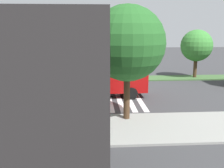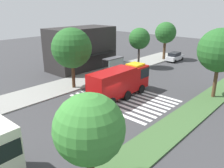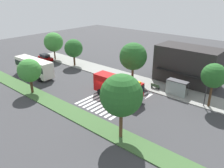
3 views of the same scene
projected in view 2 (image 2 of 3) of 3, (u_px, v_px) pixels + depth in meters
name	position (u px, v px, depth m)	size (l,w,h in m)	color
ground_plane	(110.00, 105.00, 25.44)	(120.00, 120.00, 0.00)	#38383A
sidewalk	(62.00, 86.00, 31.04)	(60.00, 5.24, 0.14)	gray
median_strip	(173.00, 128.00, 20.51)	(60.00, 3.00, 0.14)	#3D6033
crosswalk	(124.00, 98.00, 27.22)	(7.65, 11.16, 0.01)	silver
fire_truck	(121.00, 81.00, 27.13)	(8.93, 2.87, 3.56)	#A50C0C
parked_car_mid	(175.00, 57.00, 45.33)	(4.64, 2.08, 1.75)	silver
bus_stop_shelter	(115.00, 62.00, 36.39)	(3.50, 1.40, 2.46)	#4C4C51
bench_near_shelter	(97.00, 76.00, 34.01)	(1.60, 0.50, 0.90)	#2D472D
street_lamp	(139.00, 46.00, 38.72)	(0.36, 0.36, 6.53)	#2D2D30
storefront_building	(81.00, 48.00, 39.22)	(11.52, 6.56, 7.02)	#282626
sidewalk_tree_center	(72.00, 48.00, 28.83)	(5.08, 5.08, 7.77)	#47301E
sidewalk_tree_east	(139.00, 39.00, 39.02)	(3.62, 3.62, 6.80)	#47301E
sidewalk_tree_far_east	(166.00, 33.00, 45.03)	(4.12, 4.12, 7.34)	#513823
median_tree_far_west	(89.00, 129.00, 12.29)	(3.96, 3.96, 6.00)	#47301E
median_tree_west	(220.00, 50.00, 25.59)	(4.93, 4.93, 8.03)	#513823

